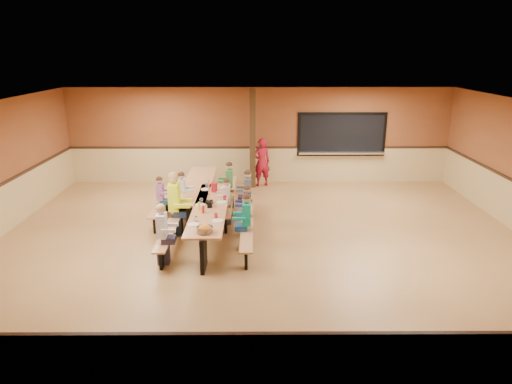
{
  "coord_description": "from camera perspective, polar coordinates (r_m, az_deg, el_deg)",
  "views": [
    {
      "loc": [
        -0.17,
        -9.23,
        4.09
      ],
      "look_at": [
        -0.12,
        0.18,
        1.15
      ],
      "focal_mm": 32.0,
      "sensor_mm": 36.0,
      "label": 1
    }
  ],
  "objects": [
    {
      "name": "seated_child_char_right",
      "position": [
        11.46,
        -1.04,
        -0.3
      ],
      "size": [
        0.38,
        0.31,
        1.23
      ],
      "primitive_type": null,
      "color": "#4A4E54",
      "rests_on": "ground"
    },
    {
      "name": "seated_child_navy_right",
      "position": [
        10.4,
        -1.11,
        -2.33
      ],
      "size": [
        0.35,
        0.29,
        1.17
      ],
      "primitive_type": null,
      "color": "navy",
      "rests_on": "ground"
    },
    {
      "name": "cafeteria_table_second",
      "position": [
        12.11,
        -7.3,
        0.1
      ],
      "size": [
        1.91,
        3.7,
        0.74
      ],
      "color": "#B37547",
      "rests_on": "ground"
    },
    {
      "name": "napkin_dispenser",
      "position": [
        10.19,
        -5.8,
        -1.55
      ],
      "size": [
        0.1,
        0.14,
        0.13
      ],
      "primitive_type": "cube",
      "color": "black",
      "rests_on": "cafeteria_table_main"
    },
    {
      "name": "chip_bowl",
      "position": [
        8.79,
        -6.41,
        -4.63
      ],
      "size": [
        0.32,
        0.32,
        0.15
      ],
      "primitive_type": null,
      "color": "orange",
      "rests_on": "cafeteria_table_main"
    },
    {
      "name": "punch_pitcher",
      "position": [
        11.29,
        -5.25,
        0.6
      ],
      "size": [
        0.16,
        0.16,
        0.22
      ],
      "primitive_type": "cylinder",
      "color": "red",
      "rests_on": "cafeteria_table_main"
    },
    {
      "name": "seated_child_green_sec",
      "position": [
        12.25,
        -3.34,
        0.87
      ],
      "size": [
        0.38,
        0.31,
        1.24
      ],
      "primitive_type": null,
      "color": "#3D8347",
      "rests_on": "ground"
    },
    {
      "name": "standing_woman",
      "position": [
        14.18,
        0.72,
        3.75
      ],
      "size": [
        0.63,
        0.51,
        1.51
      ],
      "primitive_type": "imported",
      "rotation": [
        0.0,
        0.0,
        3.46
      ],
      "color": "#A51228",
      "rests_on": "ground"
    },
    {
      "name": "seated_child_tan_sec",
      "position": [
        11.07,
        -3.67,
        -1.24
      ],
      "size": [
        0.33,
        0.27,
        1.14
      ],
      "primitive_type": null,
      "color": "beige",
      "rests_on": "ground"
    },
    {
      "name": "seated_child_white_left",
      "position": [
        9.19,
        -11.63,
        -5.23
      ],
      "size": [
        0.38,
        0.31,
        1.23
      ],
      "primitive_type": null,
      "color": "silver",
      "rests_on": "ground"
    },
    {
      "name": "condiment_mustard",
      "position": [
        10.05,
        -7.11,
        -1.74
      ],
      "size": [
        0.06,
        0.06,
        0.17
      ],
      "primitive_type": "cylinder",
      "color": "yellow",
      "rests_on": "cafeteria_table_main"
    },
    {
      "name": "seated_adult_yellow",
      "position": [
        10.54,
        -10.13,
        -1.52
      ],
      "size": [
        0.49,
        0.4,
        1.46
      ],
      "primitive_type": null,
      "color": "#E7FF1A",
      "rests_on": "ground"
    },
    {
      "name": "place_settings",
      "position": [
        10.22,
        -5.76,
        -1.54
      ],
      "size": [
        0.65,
        3.3,
        0.11
      ],
      "primitive_type": null,
      "color": "beige",
      "rests_on": "cafeteria_table_main"
    },
    {
      "name": "table_paddle",
      "position": [
        10.43,
        -5.88,
        -0.69
      ],
      "size": [
        0.16,
        0.16,
        0.56
      ],
      "color": "black",
      "rests_on": "cafeteria_table_main"
    },
    {
      "name": "seated_child_grey_left",
      "position": [
        11.6,
        -9.21,
        -0.41
      ],
      "size": [
        0.36,
        0.29,
        1.19
      ],
      "primitive_type": null,
      "color": "silver",
      "rests_on": "ground"
    },
    {
      "name": "seated_child_teal_right",
      "position": [
        9.61,
        -1.18,
        -3.82
      ],
      "size": [
        0.38,
        0.31,
        1.23
      ],
      "primitive_type": null,
      "color": "#0F937A",
      "rests_on": "ground"
    },
    {
      "name": "cafeteria_table_main",
      "position": [
        10.31,
        -5.72,
        -2.96
      ],
      "size": [
        1.91,
        3.7,
        0.74
      ],
      "color": "#B37547",
      "rests_on": "ground"
    },
    {
      "name": "condiment_ketchup",
      "position": [
        9.83,
        -6.61,
        -2.17
      ],
      "size": [
        0.06,
        0.06,
        0.17
      ],
      "primitive_type": "cylinder",
      "color": "#B2140F",
      "rests_on": "cafeteria_table_main"
    },
    {
      "name": "seated_child_purple_sec",
      "position": [
        11.5,
        -11.84,
        -0.89
      ],
      "size": [
        0.33,
        0.27,
        1.13
      ],
      "primitive_type": null,
      "color": "#9C5D99",
      "rests_on": "ground"
    },
    {
      "name": "ground",
      "position": [
        10.1,
        0.69,
        -6.54
      ],
      "size": [
        12.0,
        12.0,
        0.0
      ],
      "primitive_type": "plane",
      "color": "olive",
      "rests_on": "ground"
    },
    {
      "name": "room_envelope",
      "position": [
        9.84,
        0.71,
        -2.86
      ],
      "size": [
        12.04,
        10.04,
        3.02
      ],
      "color": "brown",
      "rests_on": "ground"
    },
    {
      "name": "kitchen_pass_through",
      "position": [
        14.69,
        10.65,
        6.86
      ],
      "size": [
        2.78,
        0.28,
        1.38
      ],
      "color": "black",
      "rests_on": "ground"
    },
    {
      "name": "structural_post",
      "position": [
        13.87,
        -0.43,
        6.6
      ],
      "size": [
        0.18,
        0.18,
        3.0
      ],
      "primitive_type": "cube",
      "color": "#332111",
      "rests_on": "ground"
    }
  ]
}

